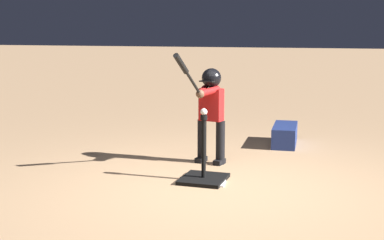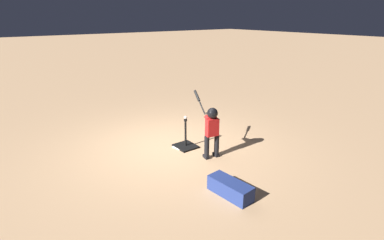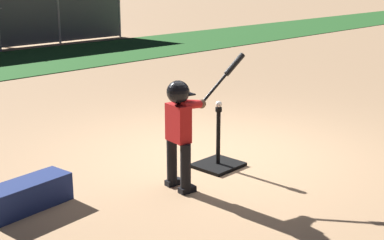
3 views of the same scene
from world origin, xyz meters
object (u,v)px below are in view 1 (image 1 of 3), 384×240
(batter_child, at_px, (210,103))
(equipment_bag, at_px, (285,135))
(baseball, at_px, (204,112))
(batting_tee, at_px, (204,174))

(batter_child, distance_m, equipment_bag, 1.67)
(baseball, relative_size, equipment_bag, 0.09)
(batting_tee, height_order, baseball, baseball)
(baseball, bearing_deg, batting_tee, 0.00)
(batter_child, relative_size, baseball, 18.55)
(batting_tee, distance_m, batter_child, 1.02)
(batter_child, xyz_separation_m, baseball, (0.76, 0.15, 0.01))
(batting_tee, height_order, equipment_bag, batting_tee)
(batting_tee, relative_size, equipment_bag, 0.86)
(baseball, bearing_deg, equipment_bag, 165.23)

